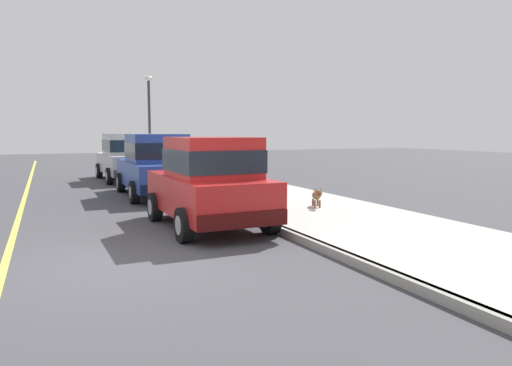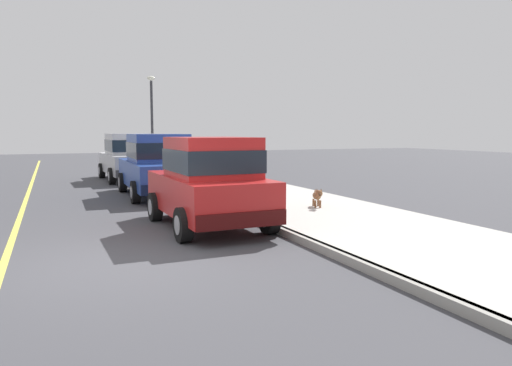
{
  "view_description": "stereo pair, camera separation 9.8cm",
  "coord_description": "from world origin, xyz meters",
  "views": [
    {
      "loc": [
        -0.97,
        -7.3,
        1.99
      ],
      "look_at": [
        3.31,
        2.37,
        0.85
      ],
      "focal_mm": 33.45,
      "sensor_mm": 36.0,
      "label": 1
    },
    {
      "loc": [
        -0.88,
        -7.34,
        1.99
      ],
      "look_at": [
        3.31,
        2.37,
        0.85
      ],
      "focal_mm": 33.45,
      "sensor_mm": 36.0,
      "label": 2
    }
  ],
  "objects": [
    {
      "name": "car_silver_sedan",
      "position": [
        2.07,
        12.74,
        0.98
      ],
      "size": [
        2.14,
        4.66,
        1.92
      ],
      "color": "#BCBCC1",
      "rests_on": "ground"
    },
    {
      "name": "street_lamp",
      "position": [
        3.55,
        15.21,
        2.91
      ],
      "size": [
        0.36,
        0.36,
        4.42
      ],
      "color": "#2D2D33",
      "rests_on": "sidewalk"
    },
    {
      "name": "car_blue_sedan",
      "position": [
        2.16,
        7.39,
        0.98
      ],
      "size": [
        2.08,
        4.62,
        1.92
      ],
      "color": "#28479E",
      "rests_on": "ground"
    },
    {
      "name": "ground_plane",
      "position": [
        0.0,
        0.0,
        0.0
      ],
      "size": [
        80.0,
        80.0,
        0.0
      ],
      "primitive_type": "plane",
      "color": "#424247"
    },
    {
      "name": "sidewalk",
      "position": [
        5.0,
        0.0,
        0.07
      ],
      "size": [
        3.6,
        64.0,
        0.14
      ],
      "primitive_type": "cube",
      "color": "#B7B5AD",
      "rests_on": "ground"
    },
    {
      "name": "fire_hydrant",
      "position": [
        3.65,
        6.66,
        0.48
      ],
      "size": [
        0.34,
        0.24,
        0.72
      ],
      "color": "gold",
      "rests_on": "sidewalk"
    },
    {
      "name": "lane_centre_line",
      "position": [
        -1.6,
        0.0,
        0.0
      ],
      "size": [
        0.12,
        57.6,
        0.01
      ],
      "primitive_type": "cube",
      "color": "#E0D64C",
      "rests_on": "ground"
    },
    {
      "name": "car_red_hatchback",
      "position": [
        2.1,
        2.0,
        0.98
      ],
      "size": [
        2.01,
        3.83,
        1.88
      ],
      "color": "red",
      "rests_on": "ground"
    },
    {
      "name": "curb",
      "position": [
        3.2,
        0.0,
        0.07
      ],
      "size": [
        0.16,
        64.0,
        0.14
      ],
      "primitive_type": "cube",
      "color": "gray",
      "rests_on": "ground"
    },
    {
      "name": "dog_brown",
      "position": [
        5.1,
        2.71,
        0.43
      ],
      "size": [
        0.35,
        0.73,
        0.49
      ],
      "color": "brown",
      "rests_on": "sidewalk"
    }
  ]
}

